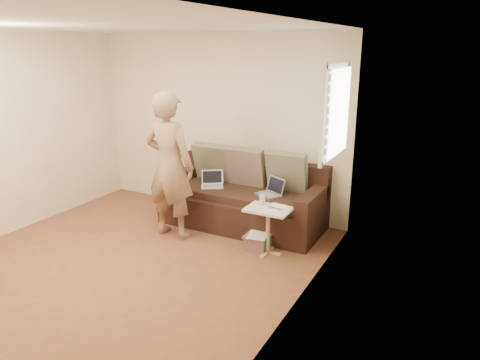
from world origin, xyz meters
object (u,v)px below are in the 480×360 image
Objects in this scene: laptop_white at (212,187)px; person at (170,166)px; sofa at (243,196)px; laptop_silver at (268,196)px; side_table at (268,231)px; drinking_glass at (262,200)px; striped_box at (258,241)px.

person is (-0.23, -0.64, 0.43)m from laptop_white.
sofa reaches higher than laptop_silver.
person is at bearing -119.70° from laptop_silver.
laptop_white is 0.53× the size of side_table.
drinking_glass reaches higher than laptop_silver.
striped_box is (1.18, 0.15, -0.85)m from person.
drinking_glass is (1.21, 0.19, -0.32)m from person.
laptop_silver is at bearing 105.98° from drinking_glass.
laptop_silver is 1.33m from person.
striped_box is (-0.15, 0.05, -0.19)m from side_table.
drinking_glass is at bearing -170.51° from person.
person is at bearing -132.52° from sofa.
laptop_silver and laptop_white have the same top height.
drinking_glass is 0.40× the size of striped_box.
laptop_silver is 0.17× the size of person.
striped_box is at bearing -49.84° from laptop_silver.
drinking_glass is (-0.12, 0.09, 0.35)m from side_table.
laptop_silver is 0.50m from drinking_glass.
side_table is at bearing -58.56° from laptop_white.
side_table is (0.25, -0.56, -0.23)m from laptop_silver.
sofa is 6.75× the size of laptop_silver.
drinking_glass is at bearing -44.62° from sofa.
side_table is at bearing -18.11° from striped_box.
striped_box is (0.51, -0.58, -0.33)m from sofa.
laptop_white is at bearing 155.25° from drinking_glass.
striped_box is (0.94, -0.49, -0.43)m from laptop_white.
sofa reaches higher than drinking_glass.
side_table is at bearing -43.23° from sofa.
person is 6.35× the size of striped_box.
person is (-0.66, -0.73, 0.52)m from sofa.
laptop_white is 1.24m from side_table.
drinking_glass reaches higher than laptop_white.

